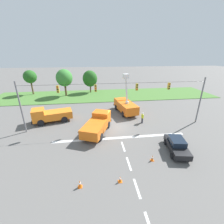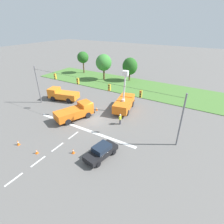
{
  "view_description": "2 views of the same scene",
  "coord_description": "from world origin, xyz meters",
  "px_view_note": "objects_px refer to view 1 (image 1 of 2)",
  "views": [
    {
      "loc": [
        -3.22,
        -20.15,
        10.55
      ],
      "look_at": [
        -0.48,
        1.67,
        1.75
      ],
      "focal_mm": 24.0,
      "sensor_mm": 36.0,
      "label": 1
    },
    {
      "loc": [
        15.05,
        -19.95,
        14.47
      ],
      "look_at": [
        2.19,
        1.78,
        1.11
      ],
      "focal_mm": 28.0,
      "sensor_mm": 36.0,
      "label": 2
    }
  ],
  "objects_px": {
    "utility_truck_bucket_lift": "(125,105)",
    "traffic_cone_mid_left": "(120,179)",
    "utility_truck_support_near": "(51,115)",
    "road_worker": "(142,117)",
    "traffic_cone_foreground_right": "(80,184)",
    "traffic_cone_foreground_left": "(105,118)",
    "utility_truck_support_far": "(97,124)",
    "traffic_cone_mid_right": "(152,158)",
    "tree_far_west": "(30,77)",
    "tree_centre": "(90,79)",
    "tree_west": "(64,78)",
    "sedan_black": "(177,145)"
  },
  "relations": [
    {
      "from": "tree_centre",
      "to": "traffic_cone_foreground_left",
      "type": "relative_size",
      "value": 8.07
    },
    {
      "from": "tree_centre",
      "to": "road_worker",
      "type": "height_order",
      "value": "tree_centre"
    },
    {
      "from": "traffic_cone_foreground_right",
      "to": "utility_truck_bucket_lift",
      "type": "bearing_deg",
      "value": 65.74
    },
    {
      "from": "sedan_black",
      "to": "utility_truck_support_far",
      "type": "bearing_deg",
      "value": 147.48
    },
    {
      "from": "tree_far_west",
      "to": "traffic_cone_mid_right",
      "type": "relative_size",
      "value": 9.27
    },
    {
      "from": "utility_truck_support_far",
      "to": "road_worker",
      "type": "xyz_separation_m",
      "value": [
        7.17,
        2.05,
        -0.21
      ]
    },
    {
      "from": "traffic_cone_mid_left",
      "to": "traffic_cone_mid_right",
      "type": "relative_size",
      "value": 0.91
    },
    {
      "from": "traffic_cone_foreground_right",
      "to": "traffic_cone_foreground_left",
      "type": "bearing_deg",
      "value": 76.75
    },
    {
      "from": "traffic_cone_mid_right",
      "to": "utility_truck_support_near",
      "type": "bearing_deg",
      "value": 138.72
    },
    {
      "from": "utility_truck_bucket_lift",
      "to": "traffic_cone_mid_right",
      "type": "bearing_deg",
      "value": -89.93
    },
    {
      "from": "tree_far_west",
      "to": "traffic_cone_mid_left",
      "type": "relative_size",
      "value": 10.19
    },
    {
      "from": "tree_far_west",
      "to": "road_worker",
      "type": "relative_size",
      "value": 3.58
    },
    {
      "from": "tree_west",
      "to": "utility_truck_support_near",
      "type": "height_order",
      "value": "tree_west"
    },
    {
      "from": "utility_truck_support_near",
      "to": "road_worker",
      "type": "bearing_deg",
      "value": -9.18
    },
    {
      "from": "utility_truck_support_near",
      "to": "traffic_cone_foreground_left",
      "type": "relative_size",
      "value": 8.71
    },
    {
      "from": "utility_truck_support_far",
      "to": "traffic_cone_foreground_left",
      "type": "height_order",
      "value": "utility_truck_support_far"
    },
    {
      "from": "utility_truck_support_far",
      "to": "traffic_cone_mid_right",
      "type": "distance_m",
      "value": 8.77
    },
    {
      "from": "road_worker",
      "to": "traffic_cone_foreground_left",
      "type": "xyz_separation_m",
      "value": [
        -5.86,
        1.99,
        -0.63
      ]
    },
    {
      "from": "utility_truck_support_far",
      "to": "traffic_cone_foreground_right",
      "type": "relative_size",
      "value": 9.17
    },
    {
      "from": "utility_truck_bucket_lift",
      "to": "tree_west",
      "type": "bearing_deg",
      "value": 134.26
    },
    {
      "from": "tree_far_west",
      "to": "tree_centre",
      "type": "relative_size",
      "value": 1.05
    },
    {
      "from": "utility_truck_support_near",
      "to": "utility_truck_support_far",
      "type": "height_order",
      "value": "utility_truck_support_far"
    },
    {
      "from": "traffic_cone_mid_left",
      "to": "utility_truck_support_far",
      "type": "bearing_deg",
      "value": 100.07
    },
    {
      "from": "tree_centre",
      "to": "utility_truck_support_far",
      "type": "xyz_separation_m",
      "value": [
        1.15,
        -22.69,
        -2.64
      ]
    },
    {
      "from": "tree_west",
      "to": "road_worker",
      "type": "xyz_separation_m",
      "value": [
        14.59,
        -17.91,
        -3.61
      ]
    },
    {
      "from": "tree_west",
      "to": "utility_truck_support_near",
      "type": "distance_m",
      "value": 15.93
    },
    {
      "from": "tree_centre",
      "to": "traffic_cone_foreground_right",
      "type": "distance_m",
      "value": 32.15
    },
    {
      "from": "utility_truck_bucket_lift",
      "to": "utility_truck_support_near",
      "type": "xyz_separation_m",
      "value": [
        -12.77,
        -2.39,
        -0.2
      ]
    },
    {
      "from": "utility_truck_support_near",
      "to": "traffic_cone_foreground_right",
      "type": "xyz_separation_m",
      "value": [
        5.54,
        -13.65,
        -0.82
      ]
    },
    {
      "from": "road_worker",
      "to": "traffic_cone_foreground_left",
      "type": "bearing_deg",
      "value": 161.2
    },
    {
      "from": "sedan_black",
      "to": "traffic_cone_foreground_right",
      "type": "xyz_separation_m",
      "value": [
        -10.56,
        -3.68,
        -0.43
      ]
    },
    {
      "from": "utility_truck_bucket_lift",
      "to": "road_worker",
      "type": "relative_size",
      "value": 3.99
    },
    {
      "from": "utility_truck_bucket_lift",
      "to": "traffic_cone_mid_left",
      "type": "relative_size",
      "value": 11.37
    },
    {
      "from": "utility_truck_support_near",
      "to": "tree_far_west",
      "type": "bearing_deg",
      "value": 116.53
    },
    {
      "from": "utility_truck_support_far",
      "to": "traffic_cone_mid_left",
      "type": "distance_m",
      "value": 9.31
    },
    {
      "from": "sedan_black",
      "to": "traffic_cone_foreground_right",
      "type": "height_order",
      "value": "sedan_black"
    },
    {
      "from": "tree_west",
      "to": "utility_truck_support_far",
      "type": "height_order",
      "value": "tree_west"
    },
    {
      "from": "tree_centre",
      "to": "traffic_cone_mid_right",
      "type": "bearing_deg",
      "value": -77.44
    },
    {
      "from": "traffic_cone_mid_right",
      "to": "traffic_cone_foreground_left",
      "type": "bearing_deg",
      "value": 110.74
    },
    {
      "from": "tree_west",
      "to": "road_worker",
      "type": "bearing_deg",
      "value": -50.83
    },
    {
      "from": "tree_centre",
      "to": "utility_truck_bucket_lift",
      "type": "xyz_separation_m",
      "value": [
        6.56,
        -15.91,
        -2.47
      ]
    },
    {
      "from": "road_worker",
      "to": "traffic_cone_mid_left",
      "type": "bearing_deg",
      "value": -116.43
    },
    {
      "from": "utility_truck_support_far",
      "to": "sedan_black",
      "type": "distance_m",
      "value": 10.38
    },
    {
      "from": "utility_truck_support_near",
      "to": "sedan_black",
      "type": "height_order",
      "value": "utility_truck_support_near"
    },
    {
      "from": "road_worker",
      "to": "traffic_cone_mid_right",
      "type": "xyz_separation_m",
      "value": [
        -1.74,
        -8.87,
        -0.67
      ]
    },
    {
      "from": "tree_west",
      "to": "traffic_cone_mid_left",
      "type": "height_order",
      "value": "tree_west"
    },
    {
      "from": "utility_truck_support_near",
      "to": "utility_truck_bucket_lift",
      "type": "bearing_deg",
      "value": 10.61
    },
    {
      "from": "utility_truck_bucket_lift",
      "to": "tree_centre",
      "type": "bearing_deg",
      "value": 112.42
    },
    {
      "from": "utility_truck_support_near",
      "to": "traffic_cone_foreground_right",
      "type": "distance_m",
      "value": 14.76
    },
    {
      "from": "utility_truck_support_far",
      "to": "traffic_cone_foreground_right",
      "type": "bearing_deg",
      "value": -101.11
    }
  ]
}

